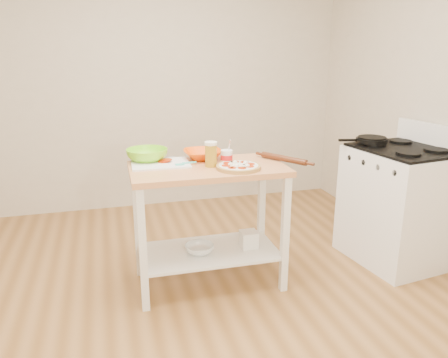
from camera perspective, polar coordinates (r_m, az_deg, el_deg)
room_shell at (r=2.54m, az=-2.45°, el=9.14°), size 4.04×4.54×2.74m
prep_island at (r=3.11m, az=-2.06°, el=-2.89°), size 1.08×0.60×0.90m
gas_stove at (r=3.80m, az=21.73°, el=-3.13°), size 0.74×0.83×1.11m
skillet at (r=3.73m, az=18.65°, el=4.84°), size 0.39×0.25×0.03m
pizza at (r=2.96m, az=1.91°, el=1.65°), size 0.30×0.30×0.05m
cutting_board at (r=3.10m, az=-8.35°, el=2.03°), size 0.41×0.31×0.04m
spatula at (r=3.05m, az=-5.15°, el=2.03°), size 0.15×0.05×0.01m
knife at (r=3.20m, az=-9.32°, el=2.60°), size 0.27×0.08×0.01m
orange_bowl at (r=3.23m, az=-2.79°, el=3.23°), size 0.28×0.28×0.07m
green_bowl at (r=3.20m, az=-10.01°, el=3.09°), size 0.36×0.36×0.09m
beer_pint at (r=3.00m, az=-1.71°, el=3.27°), size 0.09×0.09×0.17m
yogurt_tub at (r=3.07m, az=0.34°, el=2.88°), size 0.08×0.08×0.18m
rolling_pin at (r=3.17m, az=7.81°, el=2.62°), size 0.24×0.35×0.04m
shelf_glass_bowl at (r=3.20m, az=-3.23°, el=-9.11°), size 0.22×0.22×0.07m
shelf_bin at (r=3.29m, az=3.26°, el=-7.85°), size 0.12×0.12×0.12m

